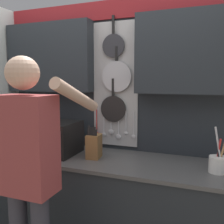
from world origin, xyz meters
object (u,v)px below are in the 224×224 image
microwave (51,137)px  knife_block (94,146)px  utensil_crock (218,163)px  person (28,164)px

microwave → knife_block: microwave is taller
microwave → utensil_crock: (1.45, 0.00, -0.08)m
knife_block → microwave: bearing=-179.9°
knife_block → utensil_crock: bearing=0.1°
knife_block → utensil_crock: (1.00, 0.00, -0.04)m
utensil_crock → person: size_ratio=0.20×
microwave → knife_block: bearing=0.1°
knife_block → person: person is taller
knife_block → person: (-0.16, -0.67, 0.03)m
microwave → person: person is taller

